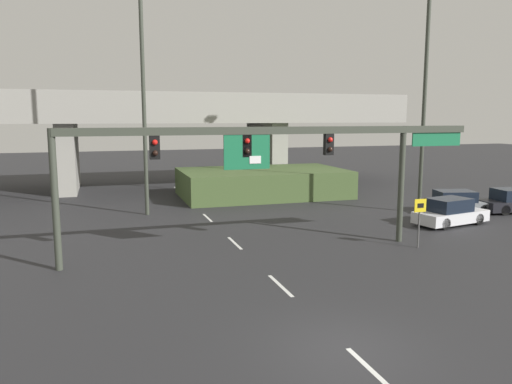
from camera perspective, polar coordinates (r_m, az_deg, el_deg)
name	(u,v)px	position (r m, az deg, el deg)	size (l,w,h in m)	color
ground_plane	(346,346)	(13.84, 10.22, -16.98)	(160.00, 160.00, 0.00)	#262628
lane_markings	(220,229)	(26.81, -4.18, -4.23)	(0.14, 33.94, 0.01)	silver
signal_gantry	(273,149)	(21.55, 1.98, 4.94)	(18.71, 0.44, 5.52)	#383D33
speed_limit_sign	(420,215)	(23.83, 18.19, -2.55)	(0.60, 0.11, 2.32)	#4C4C4C
highway_light_pole_near	(425,79)	(32.55, 18.80, 12.09)	(0.70, 0.36, 15.61)	#383D33
highway_light_pole_far	(143,76)	(30.86, -12.80, 12.82)	(0.70, 0.36, 15.90)	#383D33
overpass_bridge	(172,120)	(43.31, -9.58, 8.07)	(39.73, 9.48, 7.84)	gray
grass_embankment	(263,183)	(37.67, 0.76, 1.06)	(12.17, 7.25, 2.01)	#42562D
parked_sedan_near_right	(450,213)	(29.68, 21.30, -2.20)	(4.54, 2.56, 1.50)	silver
parked_sedan_mid_right	(456,202)	(33.63, 21.92, -1.11)	(4.66, 2.76, 1.38)	gray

